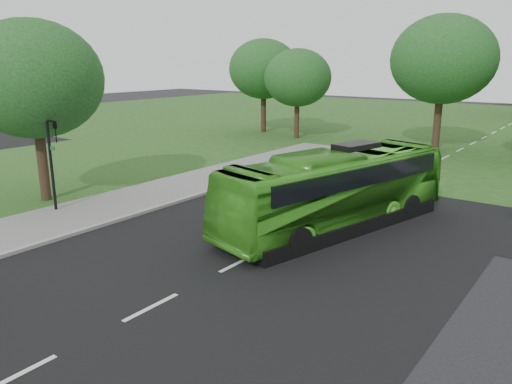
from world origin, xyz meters
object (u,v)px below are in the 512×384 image
(tree_side_near, at_px, (33,79))
(traffic_light, at_px, (52,154))
(tree_park_b, at_px, (443,60))
(tree_park_a, at_px, (298,78))
(tree_park_f, at_px, (264,69))
(bus, at_px, (336,190))

(tree_side_near, relative_size, traffic_light, 1.86)
(tree_park_b, relative_size, traffic_light, 2.16)
(tree_park_a, bearing_deg, tree_side_near, -88.21)
(tree_park_b, xyz_separation_m, tree_side_near, (-11.26, -25.98, -0.92))
(tree_park_a, distance_m, tree_park_f, 5.00)
(tree_park_b, bearing_deg, bus, -83.55)
(tree_park_a, height_order, bus, tree_park_a)
(tree_park_f, xyz_separation_m, tree_side_near, (5.50, -26.45, -0.07))
(tree_park_a, distance_m, tree_side_near, 24.98)
(tree_side_near, height_order, bus, tree_side_near)
(bus, xyz_separation_m, traffic_light, (-11.20, -5.80, 1.15))
(tree_park_f, relative_size, bus, 0.76)
(tree_park_b, xyz_separation_m, bus, (2.39, -21.10, -5.24))
(tree_park_b, bearing_deg, tree_park_a, -175.15)
(tree_park_a, bearing_deg, tree_park_f, 162.48)
(tree_park_a, bearing_deg, bus, -54.31)
(tree_park_b, relative_size, tree_side_near, 1.16)
(tree_side_near, bearing_deg, tree_park_b, 66.57)
(traffic_light, bearing_deg, tree_park_f, 129.48)
(tree_park_a, height_order, tree_park_b, tree_park_b)
(tree_side_near, distance_m, traffic_light, 4.10)
(bus, bearing_deg, tree_park_b, 110.35)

